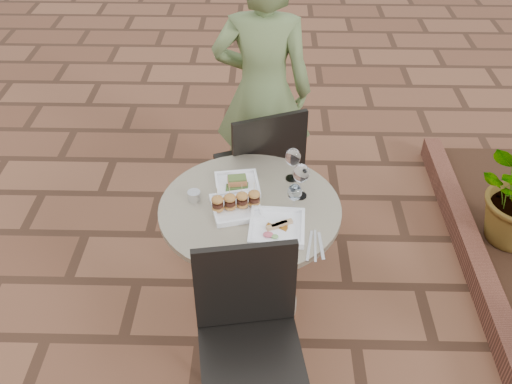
{
  "coord_description": "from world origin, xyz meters",
  "views": [
    {
      "loc": [
        0.34,
        -1.89,
        2.53
      ],
      "look_at": [
        0.29,
        0.26,
        0.82
      ],
      "focal_mm": 40.0,
      "sensor_mm": 36.0,
      "label": 1
    }
  ],
  "objects_px": {
    "cafe_table": "(250,243)",
    "plate_tuna": "(277,227)",
    "chair_far": "(263,163)",
    "chair_near": "(249,327)",
    "plate_salmon": "(237,184)",
    "diner": "(263,93)",
    "plate_sliders": "(236,204)"
  },
  "relations": [
    {
      "from": "diner",
      "to": "chair_near",
      "type": "bearing_deg",
      "value": 91.32
    },
    {
      "from": "chair_near",
      "to": "diner",
      "type": "distance_m",
      "value": 1.58
    },
    {
      "from": "plate_salmon",
      "to": "chair_near",
      "type": "bearing_deg",
      "value": -83.71
    },
    {
      "from": "chair_near",
      "to": "diner",
      "type": "relative_size",
      "value": 0.56
    },
    {
      "from": "diner",
      "to": "plate_tuna",
      "type": "height_order",
      "value": "diner"
    },
    {
      "from": "chair_far",
      "to": "plate_sliders",
      "type": "relative_size",
      "value": 3.3
    },
    {
      "from": "plate_tuna",
      "to": "chair_far",
      "type": "bearing_deg",
      "value": 95.46
    },
    {
      "from": "cafe_table",
      "to": "chair_far",
      "type": "relative_size",
      "value": 0.97
    },
    {
      "from": "chair_far",
      "to": "plate_tuna",
      "type": "relative_size",
      "value": 3.44
    },
    {
      "from": "chair_far",
      "to": "cafe_table",
      "type": "bearing_deg",
      "value": 63.28
    },
    {
      "from": "cafe_table",
      "to": "chair_near",
      "type": "relative_size",
      "value": 0.97
    },
    {
      "from": "chair_far",
      "to": "diner",
      "type": "xyz_separation_m",
      "value": [
        -0.01,
        0.34,
        0.29
      ]
    },
    {
      "from": "chair_far",
      "to": "plate_salmon",
      "type": "xyz_separation_m",
      "value": [
        -0.13,
        -0.46,
        0.2
      ]
    },
    {
      "from": "chair_far",
      "to": "diner",
      "type": "height_order",
      "value": "diner"
    },
    {
      "from": "plate_sliders",
      "to": "cafe_table",
      "type": "bearing_deg",
      "value": 21.82
    },
    {
      "from": "cafe_table",
      "to": "plate_sliders",
      "type": "xyz_separation_m",
      "value": [
        -0.07,
        -0.03,
        0.28
      ]
    },
    {
      "from": "cafe_table",
      "to": "plate_sliders",
      "type": "height_order",
      "value": "plate_sliders"
    },
    {
      "from": "plate_salmon",
      "to": "plate_sliders",
      "type": "xyz_separation_m",
      "value": [
        0.0,
        -0.18,
        0.02
      ]
    },
    {
      "from": "chair_far",
      "to": "chair_near",
      "type": "bearing_deg",
      "value": 66.45
    },
    {
      "from": "chair_near",
      "to": "plate_sliders",
      "type": "height_order",
      "value": "chair_near"
    },
    {
      "from": "cafe_table",
      "to": "plate_tuna",
      "type": "relative_size",
      "value": 3.33
    },
    {
      "from": "chair_near",
      "to": "plate_salmon",
      "type": "bearing_deg",
      "value": 87.1
    },
    {
      "from": "diner",
      "to": "plate_sliders",
      "type": "xyz_separation_m",
      "value": [
        -0.11,
        -0.99,
        -0.07
      ]
    },
    {
      "from": "chair_near",
      "to": "diner",
      "type": "bearing_deg",
      "value": 79.52
    },
    {
      "from": "cafe_table",
      "to": "plate_tuna",
      "type": "xyz_separation_m",
      "value": [
        0.13,
        -0.16,
        0.26
      ]
    },
    {
      "from": "chair_far",
      "to": "plate_sliders",
      "type": "height_order",
      "value": "chair_far"
    },
    {
      "from": "diner",
      "to": "chair_far",
      "type": "bearing_deg",
      "value": 94.01
    },
    {
      "from": "chair_far",
      "to": "plate_sliders",
      "type": "distance_m",
      "value": 0.69
    },
    {
      "from": "chair_near",
      "to": "diner",
      "type": "height_order",
      "value": "diner"
    },
    {
      "from": "plate_salmon",
      "to": "plate_tuna",
      "type": "height_order",
      "value": "plate_salmon"
    },
    {
      "from": "cafe_table",
      "to": "plate_salmon",
      "type": "xyz_separation_m",
      "value": [
        -0.07,
        0.16,
        0.26
      ]
    },
    {
      "from": "cafe_table",
      "to": "plate_tuna",
      "type": "bearing_deg",
      "value": -51.49
    }
  ]
}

